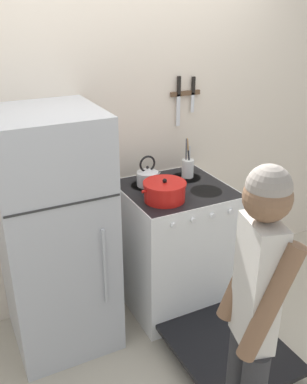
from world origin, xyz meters
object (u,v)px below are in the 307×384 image
at_px(dutch_oven_pot, 165,191).
at_px(tea_kettle, 148,176).
at_px(stove_range, 177,249).
at_px(refrigerator, 55,235).
at_px(person, 253,317).
at_px(utensil_jar, 188,167).

height_order(dutch_oven_pot, tea_kettle, tea_kettle).
bearing_deg(stove_range, refrigerator, 176.52).
bearing_deg(person, refrigerator, 37.17).
bearing_deg(tea_kettle, utensil_jar, 1.38).
bearing_deg(person, utensil_jar, -5.24).
distance_m(stove_range, dutch_oven_pot, 0.57).
height_order(dutch_oven_pot, person, person).
bearing_deg(tea_kettle, dutch_oven_pot, -92.67).
height_order(tea_kettle, utensil_jar, utensil_jar).
xyz_separation_m(tea_kettle, utensil_jar, (0.33, 0.01, 0.01)).
relative_size(dutch_oven_pot, utensil_jar, 1.12).
bearing_deg(refrigerator, person, -67.65).
bearing_deg(utensil_jar, refrigerator, -172.81).
xyz_separation_m(refrigerator, utensil_jar, (1.04, 0.13, 0.23)).
height_order(refrigerator, person, person).
xyz_separation_m(dutch_oven_pot, utensil_jar, (0.34, 0.28, 0.01)).
bearing_deg(dutch_oven_pot, person, -98.74).
bearing_deg(tea_kettle, refrigerator, -170.16).
relative_size(refrigerator, tea_kettle, 7.19).
bearing_deg(utensil_jar, person, -110.07).
distance_m(dutch_oven_pot, utensil_jar, 0.44).
xyz_separation_m(stove_range, dutch_oven_pot, (-0.16, -0.10, 0.54)).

